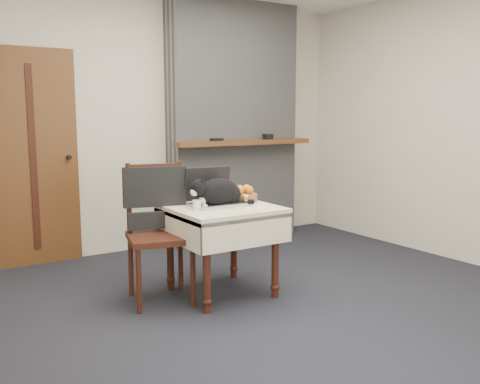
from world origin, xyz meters
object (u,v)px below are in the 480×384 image
at_px(door, 32,158).
at_px(laptop, 213,196).
at_px(cat, 219,193).
at_px(fruit_basket, 243,195).
at_px(chair, 157,213).
at_px(cream_jar, 197,205).
at_px(pill_bottle, 246,200).
at_px(side_table, 221,220).

bearing_deg(door, laptop, -57.34).
relative_size(cat, fruit_basket, 2.22).
relative_size(laptop, chair, 0.39).
relative_size(laptop, cat, 0.77).
bearing_deg(chair, cream_jar, -35.76).
xyz_separation_m(laptop, chair, (-0.43, 0.11, -0.11)).
height_order(laptop, cream_jar, laptop).
distance_m(fruit_basket, chair, 0.72).
bearing_deg(fruit_basket, chair, 171.00).
bearing_deg(laptop, cat, -87.30).
xyz_separation_m(door, cream_jar, (0.79, -1.71, -0.26)).
xyz_separation_m(cat, cream_jar, (-0.22, -0.05, -0.07)).
bearing_deg(cream_jar, pill_bottle, -3.28).
xyz_separation_m(cream_jar, fruit_basket, (0.49, 0.13, 0.02)).
distance_m(laptop, chair, 0.45).
distance_m(cream_jar, chair, 0.33).
height_order(door, fruit_basket, door).
bearing_deg(pill_bottle, cream_jar, 176.72).
height_order(cat, fruit_basket, cat).
height_order(cat, chair, chair).
height_order(laptop, fruit_basket, laptop).
xyz_separation_m(side_table, cat, (-0.02, -0.00, 0.22)).
relative_size(door, chair, 1.93).
height_order(cream_jar, pill_bottle, pill_bottle).
bearing_deg(fruit_basket, side_table, -161.42).
xyz_separation_m(cat, fruit_basket, (0.27, 0.09, -0.05)).
xyz_separation_m(laptop, pill_bottle, (0.20, -0.16, -0.03)).
height_order(door, side_table, door).
relative_size(side_table, cream_jar, 10.42).
relative_size(side_table, fruit_basket, 3.33).
bearing_deg(cream_jar, door, 114.91).
xyz_separation_m(side_table, chair, (-0.45, 0.20, 0.08)).
height_order(door, cream_jar, door).
bearing_deg(cream_jar, side_table, 11.59).
height_order(side_table, cream_jar, cream_jar).
xyz_separation_m(cream_jar, chair, (-0.21, 0.24, -0.08)).
distance_m(cat, chair, 0.49).
xyz_separation_m(door, fruit_basket, (1.28, -1.58, -0.25)).
height_order(laptop, pill_bottle, laptop).
distance_m(side_table, laptop, 0.21).
bearing_deg(chair, laptop, -0.94).
bearing_deg(door, cat, -58.72).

